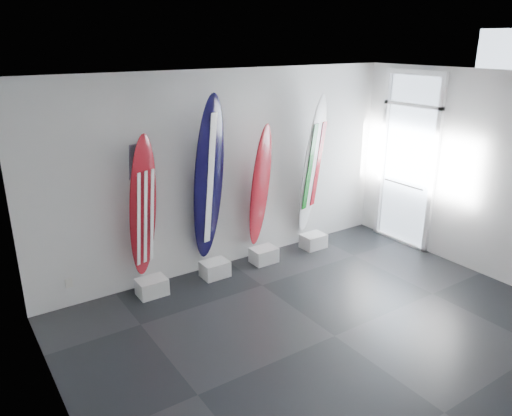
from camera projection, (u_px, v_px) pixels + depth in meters
floor at (335, 336)px, 5.90m from camera, size 6.00×6.00×0.00m
ceiling at (350, 80)px, 4.91m from camera, size 6.00×6.00×0.00m
wall_back at (226, 171)px, 7.37m from camera, size 6.00×0.00×6.00m
wall_left at (59, 295)px, 3.83m from camera, size 0.00×5.00×5.00m
wall_right at (496, 179)px, 6.99m from camera, size 0.00×5.00×5.00m
display_block_usa at (152, 287)px, 6.82m from camera, size 0.40×0.30×0.24m
surfboard_usa at (143, 208)px, 6.52m from camera, size 0.54×0.46×2.04m
display_block_navy at (215, 269)px, 7.35m from camera, size 0.40×0.30×0.24m
surfboard_navy at (209, 180)px, 6.98m from camera, size 0.64×0.51×2.49m
display_block_swiss at (264, 255)px, 7.82m from camera, size 0.40×0.30×0.24m
surfboard_swiss at (260, 187)px, 7.53m from camera, size 0.53×0.45×1.99m
display_block_italy at (313, 241)px, 8.36m from camera, size 0.40×0.30×0.24m
surfboard_italy at (312, 166)px, 8.01m from camera, size 0.63×0.53×2.36m
wall_outlet at (69, 283)px, 6.44m from camera, size 0.09×0.02×0.13m
glass_door at (408, 162)px, 8.21m from camera, size 0.12×1.16×2.85m
balcony at (450, 201)px, 9.21m from camera, size 2.80×2.20×1.20m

